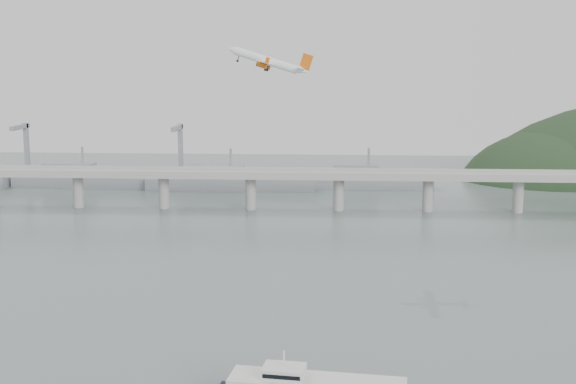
{
  "coord_description": "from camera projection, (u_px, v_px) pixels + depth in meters",
  "views": [
    {
      "loc": [
        17.07,
        -228.8,
        86.33
      ],
      "look_at": [
        0.0,
        55.0,
        36.0
      ],
      "focal_mm": 48.0,
      "sensor_mm": 36.0,
      "label": 1
    }
  ],
  "objects": [
    {
      "name": "bridge",
      "position": [
        301.0,
        179.0,
        434.52
      ],
      "size": [
        800.0,
        22.0,
        23.9
      ],
      "color": "#999996",
      "rests_on": "ground"
    },
    {
      "name": "ground",
      "position": [
        277.0,
        335.0,
        240.94
      ],
      "size": [
        900.0,
        900.0,
        0.0
      ],
      "primitive_type": "plane",
      "color": "slate",
      "rests_on": "ground"
    },
    {
      "name": "airliner",
      "position": [
        269.0,
        61.0,
        295.31
      ],
      "size": [
        34.15,
        30.84,
        12.46
      ],
      "rotation": [
        0.05,
        -0.3,
        3.06
      ],
      "color": "white",
      "rests_on": "ground"
    },
    {
      "name": "distant_fleet",
      "position": [
        73.0,
        179.0,
        509.6
      ],
      "size": [
        453.0,
        60.9,
        40.0
      ],
      "color": "slate",
      "rests_on": "ground"
    }
  ]
}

